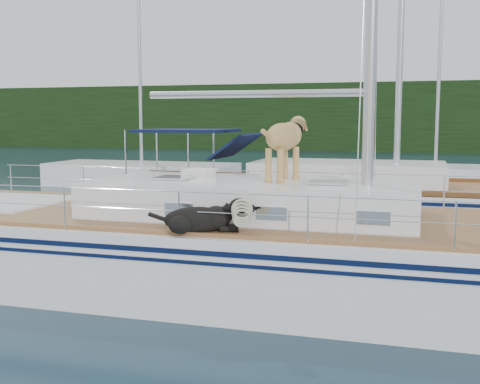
% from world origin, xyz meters
% --- Properties ---
extents(ground, '(120.00, 120.00, 0.00)m').
position_xyz_m(ground, '(0.00, 0.00, 0.00)').
color(ground, black).
rests_on(ground, ground).
extents(tree_line, '(90.00, 3.00, 6.00)m').
position_xyz_m(tree_line, '(0.00, 45.00, 3.00)').
color(tree_line, black).
rests_on(tree_line, ground).
extents(shore_bank, '(92.00, 1.00, 1.20)m').
position_xyz_m(shore_bank, '(0.00, 46.20, 0.60)').
color(shore_bank, '#595147').
rests_on(shore_bank, ground).
extents(main_sailboat, '(12.00, 3.93, 14.01)m').
position_xyz_m(main_sailboat, '(0.10, -0.00, 0.68)').
color(main_sailboat, white).
rests_on(main_sailboat, ground).
extents(neighbor_sailboat, '(11.00, 3.50, 13.30)m').
position_xyz_m(neighbor_sailboat, '(0.53, 6.17, 0.63)').
color(neighbor_sailboat, white).
rests_on(neighbor_sailboat, ground).
extents(bg_boat_west, '(8.00, 3.00, 11.65)m').
position_xyz_m(bg_boat_west, '(-8.00, 14.00, 0.45)').
color(bg_boat_west, white).
rests_on(bg_boat_west, ground).
extents(bg_boat_center, '(7.20, 3.00, 11.65)m').
position_xyz_m(bg_boat_center, '(4.00, 16.00, 0.45)').
color(bg_boat_center, white).
rests_on(bg_boat_center, ground).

